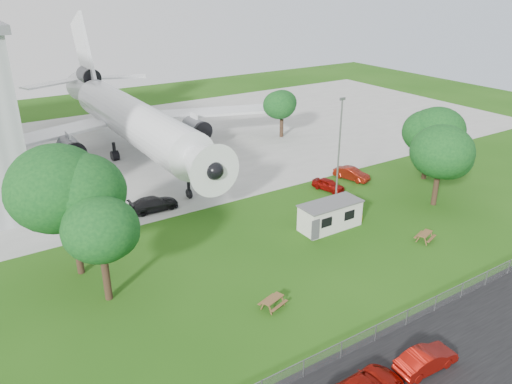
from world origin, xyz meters
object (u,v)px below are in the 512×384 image
picnic_east (424,240)px  car_centre_sedan (426,360)px  site_cabin (330,215)px  airliner (130,117)px  picnic_west (273,307)px

picnic_east → car_centre_sedan: 17.11m
site_cabin → picnic_east: site_cabin is taller
airliner → site_cabin: size_ratio=7.06×
picnic_west → car_centre_sedan: (4.31, -10.23, 0.70)m
site_cabin → picnic_west: 14.04m
picnic_west → site_cabin: bearing=15.2°
site_cabin → airliner: bearing=104.8°
picnic_west → picnic_east: same height
picnic_west → car_centre_sedan: bearing=-84.2°
airliner → picnic_west: (-3.59, -38.65, -5.27)m
airliner → car_centre_sedan: 49.09m
airliner → picnic_west: airliner is taller
airliner → picnic_east: bearing=-69.9°
site_cabin → car_centre_sedan: 19.23m
airliner → car_centre_sedan: bearing=-89.2°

